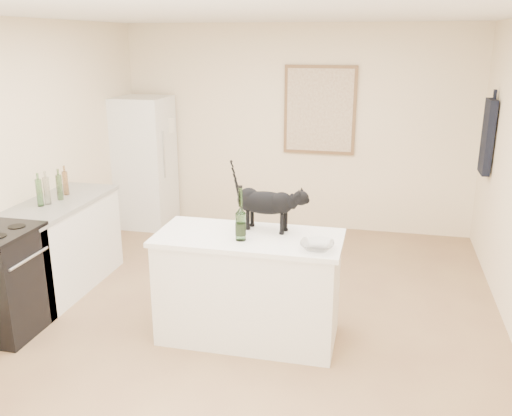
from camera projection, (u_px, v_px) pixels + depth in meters
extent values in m
plane|color=#A08055|center=(243.00, 322.00, 4.87)|extent=(5.50, 5.50, 0.00)
plane|color=white|center=(241.00, 12.00, 4.10)|extent=(5.50, 5.50, 0.00)
plane|color=#F5E3BD|center=(296.00, 129.00, 7.04)|extent=(4.50, 0.00, 4.50)
plane|color=#F5E3BD|center=(46.00, 369.00, 1.93)|extent=(4.50, 0.00, 4.50)
plane|color=#F5E3BD|center=(2.00, 167.00, 4.97)|extent=(0.00, 5.50, 5.50)
cube|color=white|center=(249.00, 289.00, 4.53)|extent=(1.44, 0.67, 0.86)
cube|color=white|center=(249.00, 238.00, 4.40)|extent=(1.50, 0.70, 0.04)
cube|color=white|center=(60.00, 247.00, 5.44)|extent=(0.60, 1.40, 0.86)
cube|color=gray|center=(56.00, 204.00, 5.31)|extent=(0.62, 1.44, 0.04)
cube|color=black|center=(0.00, 283.00, 4.60)|extent=(0.60, 0.60, 0.90)
cube|color=white|center=(144.00, 162.00, 7.23)|extent=(0.68, 0.68, 1.70)
cube|color=brown|center=(320.00, 110.00, 6.88)|extent=(0.90, 0.03, 1.10)
cube|color=beige|center=(320.00, 110.00, 6.86)|extent=(0.82, 0.00, 1.02)
cube|color=black|center=(488.00, 137.00, 5.89)|extent=(0.08, 0.34, 0.80)
cylinder|color=#275E25|center=(241.00, 216.00, 4.24)|extent=(0.09, 0.09, 0.39)
imported|color=silver|center=(317.00, 246.00, 4.09)|extent=(0.25, 0.25, 0.06)
cube|color=white|center=(170.00, 126.00, 7.10)|extent=(0.06, 0.15, 0.20)
cylinder|color=#1B4416|center=(60.00, 187.00, 5.34)|extent=(0.06, 0.06, 0.25)
cylinder|color=gray|center=(47.00, 191.00, 5.19)|extent=(0.06, 0.06, 0.26)
cylinder|color=brown|center=(66.00, 183.00, 5.51)|extent=(0.06, 0.06, 0.24)
cylinder|color=#205E23|center=(39.00, 193.00, 5.13)|extent=(0.06, 0.06, 0.26)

